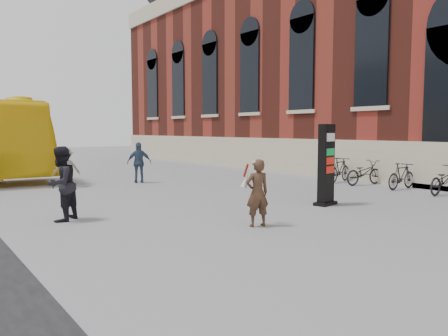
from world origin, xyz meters
TOP-DOWN VIEW (x-y plane):
  - ground at (0.00, 0.00)m, footprint 100.00×100.00m
  - station at (15.48, 6.00)m, footprint 12.15×44.50m
  - info_pylon at (3.59, 1.29)m, footprint 0.83×0.52m
  - woman at (0.03, 0.28)m, footprint 0.70×0.66m
  - pedestrian_a at (-3.46, 3.58)m, footprint 1.14×1.11m
  - pedestrian_b at (-1.44, 10.04)m, footprint 1.11×0.82m
  - pedestrian_c at (1.48, 9.66)m, footprint 1.10×0.78m
  - bike_4 at (8.60, 0.27)m, footprint 1.92×0.70m
  - bike_5 at (8.60, 1.91)m, footprint 1.68×0.48m
  - bike_6 at (8.60, 3.59)m, footprint 1.98×0.89m
  - bike_7 at (8.60, 4.82)m, footprint 1.84×0.88m

SIDE VIEW (x-z plane):
  - ground at x=0.00m, z-range 0.00..0.00m
  - bike_4 at x=8.60m, z-range 0.00..1.01m
  - bike_6 at x=8.60m, z-range 0.00..1.01m
  - bike_5 at x=8.60m, z-range 0.00..1.01m
  - bike_7 at x=8.60m, z-range 0.00..1.07m
  - pedestrian_b at x=-1.44m, z-range 0.00..1.54m
  - woman at x=0.03m, z-range 0.02..1.60m
  - pedestrian_c at x=1.48m, z-range 0.00..1.73m
  - pedestrian_a at x=-3.46m, z-range 0.00..1.85m
  - info_pylon at x=3.59m, z-range 0.00..2.42m
  - station at x=15.48m, z-range -1.49..17.66m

